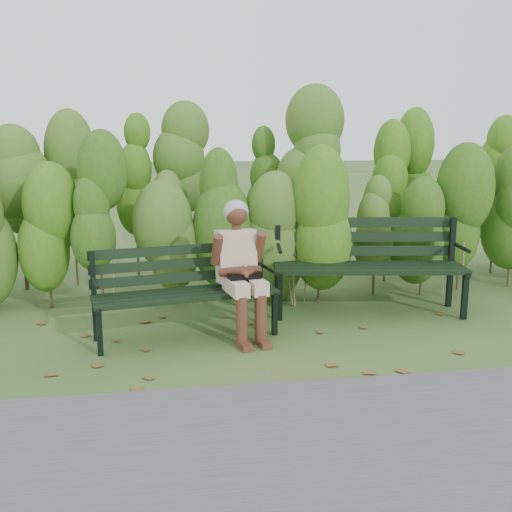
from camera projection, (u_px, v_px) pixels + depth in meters
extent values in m
plane|color=#315723|center=(262.00, 343.00, 5.53)|extent=(80.00, 80.00, 0.00)
cube|color=#474749|center=(326.00, 472.00, 3.40)|extent=(60.00, 2.50, 0.01)
cylinder|color=#47381E|center=(44.00, 277.00, 6.38)|extent=(0.03, 0.03, 0.80)
ellipsoid|color=#336C19|center=(40.00, 217.00, 6.26)|extent=(0.64, 0.64, 1.44)
cylinder|color=#47381E|center=(103.00, 275.00, 6.48)|extent=(0.03, 0.03, 0.80)
ellipsoid|color=#336C19|center=(100.00, 216.00, 6.35)|extent=(0.64, 0.64, 1.44)
cylinder|color=#47381E|center=(160.00, 273.00, 6.57)|extent=(0.03, 0.03, 0.80)
ellipsoid|color=#336C19|center=(158.00, 215.00, 6.44)|extent=(0.64, 0.64, 1.44)
cylinder|color=#47381E|center=(216.00, 271.00, 6.66)|extent=(0.03, 0.03, 0.80)
ellipsoid|color=#336C19|center=(215.00, 214.00, 6.54)|extent=(0.64, 0.64, 1.44)
cylinder|color=#47381E|center=(270.00, 269.00, 6.76)|extent=(0.03, 0.03, 0.80)
ellipsoid|color=#336C19|center=(270.00, 213.00, 6.63)|extent=(0.64, 0.64, 1.44)
cylinder|color=#47381E|center=(322.00, 267.00, 6.85)|extent=(0.03, 0.03, 0.80)
ellipsoid|color=#336C19|center=(323.00, 212.00, 6.72)|extent=(0.64, 0.64, 1.44)
cylinder|color=#47381E|center=(373.00, 266.00, 6.94)|extent=(0.03, 0.03, 0.80)
ellipsoid|color=#336C19|center=(375.00, 211.00, 6.82)|extent=(0.64, 0.64, 1.44)
cylinder|color=#47381E|center=(423.00, 264.00, 7.04)|extent=(0.03, 0.03, 0.80)
ellipsoid|color=#336C19|center=(426.00, 210.00, 6.91)|extent=(0.64, 0.64, 1.44)
cylinder|color=#47381E|center=(471.00, 262.00, 7.13)|extent=(0.03, 0.03, 0.80)
ellipsoid|color=#336C19|center=(475.00, 209.00, 7.00)|extent=(0.64, 0.64, 1.44)
cylinder|color=#47381E|center=(12.00, 248.00, 7.24)|extent=(0.04, 0.04, 1.10)
ellipsoid|color=#2C5C14|center=(6.00, 174.00, 7.06)|extent=(0.70, 0.70, 1.98)
cylinder|color=#47381E|center=(77.00, 246.00, 7.36)|extent=(0.04, 0.04, 1.10)
ellipsoid|color=#2C5C14|center=(73.00, 174.00, 7.18)|extent=(0.70, 0.70, 1.98)
cylinder|color=#47381E|center=(141.00, 244.00, 7.47)|extent=(0.04, 0.04, 1.10)
ellipsoid|color=#2C5C14|center=(138.00, 173.00, 7.30)|extent=(0.70, 0.70, 1.98)
cylinder|color=#47381E|center=(202.00, 242.00, 7.59)|extent=(0.04, 0.04, 1.10)
ellipsoid|color=#2C5C14|center=(201.00, 173.00, 7.42)|extent=(0.70, 0.70, 1.98)
cylinder|color=#47381E|center=(262.00, 241.00, 7.71)|extent=(0.04, 0.04, 1.10)
ellipsoid|color=#2C5C14|center=(262.00, 172.00, 7.53)|extent=(0.70, 0.70, 1.98)
cylinder|color=#47381E|center=(320.00, 239.00, 7.83)|extent=(0.04, 0.04, 1.10)
ellipsoid|color=#2C5C14|center=(321.00, 171.00, 7.65)|extent=(0.70, 0.70, 1.98)
cylinder|color=#47381E|center=(376.00, 238.00, 7.94)|extent=(0.04, 0.04, 1.10)
ellipsoid|color=#2C5C14|center=(378.00, 171.00, 7.77)|extent=(0.70, 0.70, 1.98)
cylinder|color=#47381E|center=(430.00, 236.00, 8.06)|extent=(0.04, 0.04, 1.10)
ellipsoid|color=#2C5C14|center=(434.00, 170.00, 7.89)|extent=(0.70, 0.70, 1.98)
cylinder|color=#47381E|center=(483.00, 235.00, 8.18)|extent=(0.04, 0.04, 1.10)
ellipsoid|color=#2C5C14|center=(488.00, 170.00, 8.00)|extent=(0.70, 0.70, 1.98)
cube|color=brown|center=(189.00, 346.00, 5.43)|extent=(0.11, 0.11, 0.01)
cube|color=brown|center=(381.00, 355.00, 5.21)|extent=(0.09, 0.10, 0.01)
cube|color=brown|center=(292.00, 376.00, 4.75)|extent=(0.09, 0.10, 0.01)
cube|color=brown|center=(285.00, 391.00, 4.48)|extent=(0.07, 0.09, 0.01)
cube|color=brown|center=(73.00, 390.00, 4.49)|extent=(0.11, 0.11, 0.01)
cube|color=brown|center=(143.00, 336.00, 5.71)|extent=(0.11, 0.11, 0.01)
cube|color=brown|center=(35.00, 347.00, 5.40)|extent=(0.10, 0.09, 0.01)
cube|color=brown|center=(88.00, 372.00, 4.84)|extent=(0.08, 0.10, 0.01)
cube|color=brown|center=(201.00, 343.00, 5.50)|extent=(0.11, 0.11, 0.01)
cube|color=brown|center=(43.00, 331.00, 5.84)|extent=(0.10, 0.11, 0.01)
cube|color=brown|center=(284.00, 373.00, 4.81)|extent=(0.08, 0.10, 0.01)
cube|color=brown|center=(153.00, 322.00, 6.14)|extent=(0.11, 0.10, 0.01)
cube|color=brown|center=(349.00, 357.00, 5.17)|extent=(0.10, 0.11, 0.01)
cube|color=brown|center=(205.00, 328.00, 5.94)|extent=(0.11, 0.11, 0.01)
cube|color=brown|center=(456.00, 321.00, 6.18)|extent=(0.09, 0.07, 0.01)
cube|color=brown|center=(220.00, 332.00, 5.84)|extent=(0.11, 0.11, 0.01)
cube|color=brown|center=(436.00, 305.00, 6.77)|extent=(0.11, 0.11, 0.01)
cube|color=brown|center=(497.00, 330.00, 5.89)|extent=(0.11, 0.11, 0.01)
cube|color=brown|center=(375.00, 369.00, 4.90)|extent=(0.10, 0.11, 0.01)
cube|color=brown|center=(226.00, 401.00, 4.30)|extent=(0.11, 0.11, 0.01)
cube|color=brown|center=(142.00, 320.00, 6.21)|extent=(0.10, 0.11, 0.01)
cube|color=brown|center=(503.00, 328.00, 5.93)|extent=(0.11, 0.11, 0.01)
cube|color=brown|center=(73.00, 330.00, 5.89)|extent=(0.11, 0.11, 0.01)
cube|color=brown|center=(384.00, 315.00, 6.39)|extent=(0.10, 0.08, 0.01)
cube|color=brown|center=(248.00, 355.00, 5.21)|extent=(0.10, 0.11, 0.01)
cube|color=brown|center=(435.00, 386.00, 4.56)|extent=(0.11, 0.10, 0.01)
cube|color=black|center=(191.00, 299.00, 5.41)|extent=(1.69, 0.42, 0.04)
cube|color=black|center=(188.00, 296.00, 5.52)|extent=(1.69, 0.42, 0.04)
cube|color=black|center=(185.00, 293.00, 5.63)|extent=(1.69, 0.42, 0.04)
cube|color=black|center=(182.00, 290.00, 5.74)|extent=(1.69, 0.42, 0.04)
cube|color=black|center=(180.00, 277.00, 5.80)|extent=(1.68, 0.37, 0.10)
cube|color=black|center=(179.00, 264.00, 5.79)|extent=(1.68, 0.37, 0.10)
cube|color=black|center=(178.00, 250.00, 5.77)|extent=(1.68, 0.37, 0.10)
cube|color=black|center=(100.00, 332.00, 5.17)|extent=(0.06, 0.06, 0.43)
cube|color=black|center=(94.00, 296.00, 5.51)|extent=(0.06, 0.06, 0.85)
cube|color=black|center=(96.00, 305.00, 5.31)|extent=(0.13, 0.47, 0.04)
cylinder|color=black|center=(96.00, 283.00, 5.23)|extent=(0.10, 0.36, 0.03)
cube|color=black|center=(275.00, 313.00, 5.71)|extent=(0.06, 0.06, 0.43)
cube|color=black|center=(260.00, 282.00, 6.05)|extent=(0.06, 0.06, 0.85)
cube|color=black|center=(268.00, 289.00, 5.85)|extent=(0.13, 0.47, 0.04)
cylinder|color=black|center=(269.00, 269.00, 5.77)|extent=(0.10, 0.36, 0.03)
cube|color=black|center=(373.00, 272.00, 6.15)|extent=(2.01, 0.41, 0.04)
cube|color=black|center=(370.00, 269.00, 6.28)|extent=(2.01, 0.41, 0.04)
cube|color=black|center=(368.00, 266.00, 6.42)|extent=(2.01, 0.41, 0.04)
cube|color=black|center=(365.00, 264.00, 6.56)|extent=(2.01, 0.41, 0.04)
cube|color=black|center=(364.00, 251.00, 6.64)|extent=(2.00, 0.35, 0.12)
cube|color=black|center=(364.00, 237.00, 6.62)|extent=(2.00, 0.35, 0.12)
cube|color=black|center=(364.00, 222.00, 6.61)|extent=(2.00, 0.35, 0.12)
cube|color=black|center=(280.00, 296.00, 6.17)|extent=(0.06, 0.06, 0.50)
cube|color=black|center=(278.00, 263.00, 6.59)|extent=(0.06, 0.06, 1.01)
cube|color=black|center=(279.00, 270.00, 6.35)|extent=(0.14, 0.56, 0.04)
cylinder|color=black|center=(279.00, 248.00, 6.24)|extent=(0.10, 0.42, 0.04)
cube|color=black|center=(465.00, 296.00, 6.20)|extent=(0.06, 0.06, 0.50)
cube|color=black|center=(451.00, 262.00, 6.62)|extent=(0.06, 0.06, 1.01)
cube|color=black|center=(459.00, 270.00, 6.37)|extent=(0.14, 0.56, 0.04)
cylinder|color=black|center=(462.00, 248.00, 6.27)|extent=(0.10, 0.42, 0.04)
cube|color=#D1AE97|center=(236.00, 287.00, 5.50)|extent=(0.22, 0.44, 0.13)
cube|color=#D1AE97|center=(254.00, 285.00, 5.56)|extent=(0.22, 0.44, 0.13)
cylinder|color=#512C1C|center=(242.00, 321.00, 5.40)|extent=(0.13, 0.13, 0.47)
cylinder|color=#512C1C|center=(261.00, 319.00, 5.46)|extent=(0.13, 0.13, 0.47)
cube|color=#512C1C|center=(245.00, 346.00, 5.37)|extent=(0.13, 0.22, 0.06)
cube|color=#512C1C|center=(264.00, 343.00, 5.43)|extent=(0.13, 0.22, 0.06)
cube|color=#D1AE97|center=(236.00, 256.00, 5.74)|extent=(0.40, 0.32, 0.52)
cylinder|color=#512C1C|center=(236.00, 228.00, 5.67)|extent=(0.09, 0.09, 0.10)
sphere|color=#512C1C|center=(237.00, 214.00, 5.63)|extent=(0.21, 0.21, 0.21)
ellipsoid|color=gray|center=(236.00, 211.00, 5.65)|extent=(0.24, 0.23, 0.22)
cylinder|color=#512C1C|center=(217.00, 250.00, 5.58)|extent=(0.13, 0.22, 0.31)
cylinder|color=#512C1C|center=(260.00, 247.00, 5.72)|extent=(0.13, 0.22, 0.31)
cylinder|color=#512C1C|center=(232.00, 271.00, 5.53)|extent=(0.26, 0.24, 0.13)
cylinder|color=#512C1C|center=(254.00, 270.00, 5.60)|extent=(0.20, 0.28, 0.13)
sphere|color=#512C1C|center=(245.00, 274.00, 5.51)|extent=(0.11, 0.11, 0.11)
cube|color=black|center=(245.00, 281.00, 5.53)|extent=(0.32, 0.18, 0.16)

